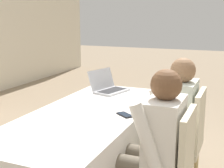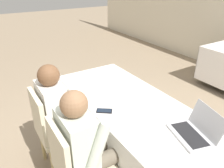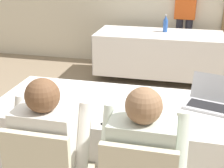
{
  "view_description": "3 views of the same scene",
  "coord_description": "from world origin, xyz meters",
  "px_view_note": "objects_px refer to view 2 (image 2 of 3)",
  "views": [
    {
      "loc": [
        -2.17,
        -1.13,
        1.51
      ],
      "look_at": [
        0.0,
        -0.21,
        0.99
      ],
      "focal_mm": 50.0,
      "sensor_mm": 36.0,
      "label": 1
    },
    {
      "loc": [
        1.52,
        -1.16,
        1.88
      ],
      "look_at": [
        0.0,
        -0.21,
        0.99
      ],
      "focal_mm": 35.0,
      "sensor_mm": 36.0,
      "label": 2
    },
    {
      "loc": [
        0.46,
        -2.16,
        1.79
      ],
      "look_at": [
        0.0,
        -0.21,
        0.99
      ],
      "focal_mm": 50.0,
      "sensor_mm": 36.0,
      "label": 3
    }
  ],
  "objects_px": {
    "chair_near_left": "(53,127)",
    "chair_near_right": "(76,165)",
    "person_checkered_shirt": "(62,111)",
    "laptop": "(195,131)",
    "cell_phone": "(104,111)",
    "person_white_shirt": "(87,145)"
  },
  "relations": [
    {
      "from": "chair_near_right",
      "to": "person_checkered_shirt",
      "type": "bearing_deg",
      "value": -10.35
    },
    {
      "from": "chair_near_left",
      "to": "person_checkered_shirt",
      "type": "bearing_deg",
      "value": -90.0
    },
    {
      "from": "cell_phone",
      "to": "person_white_shirt",
      "type": "relative_size",
      "value": 0.14
    },
    {
      "from": "person_checkered_shirt",
      "to": "person_white_shirt",
      "type": "height_order",
      "value": "same"
    },
    {
      "from": "chair_near_left",
      "to": "chair_near_right",
      "type": "distance_m",
      "value": 0.57
    },
    {
      "from": "cell_phone",
      "to": "chair_near_right",
      "type": "bearing_deg",
      "value": -21.5
    },
    {
      "from": "laptop",
      "to": "chair_near_right",
      "type": "height_order",
      "value": "laptop"
    },
    {
      "from": "laptop",
      "to": "chair_near_right",
      "type": "xyz_separation_m",
      "value": [
        -0.41,
        -0.85,
        -0.26
      ]
    },
    {
      "from": "cell_phone",
      "to": "person_checkered_shirt",
      "type": "xyz_separation_m",
      "value": [
        -0.31,
        -0.31,
        -0.07
      ]
    },
    {
      "from": "person_checkered_shirt",
      "to": "person_white_shirt",
      "type": "relative_size",
      "value": 1.0
    },
    {
      "from": "chair_near_right",
      "to": "laptop",
      "type": "bearing_deg",
      "value": -116.03
    },
    {
      "from": "cell_phone",
      "to": "person_white_shirt",
      "type": "height_order",
      "value": "person_white_shirt"
    },
    {
      "from": "cell_phone",
      "to": "person_white_shirt",
      "type": "bearing_deg",
      "value": -13.65
    },
    {
      "from": "chair_near_right",
      "to": "person_checkered_shirt",
      "type": "distance_m",
      "value": 0.6
    },
    {
      "from": "person_checkered_shirt",
      "to": "person_white_shirt",
      "type": "bearing_deg",
      "value": -180.0
    },
    {
      "from": "cell_phone",
      "to": "chair_near_right",
      "type": "height_order",
      "value": "chair_near_right"
    },
    {
      "from": "cell_phone",
      "to": "chair_near_left",
      "type": "bearing_deg",
      "value": -90.34
    },
    {
      "from": "chair_near_right",
      "to": "person_checkered_shirt",
      "type": "xyz_separation_m",
      "value": [
        -0.57,
        0.1,
        0.16
      ]
    },
    {
      "from": "person_checkered_shirt",
      "to": "person_white_shirt",
      "type": "xyz_separation_m",
      "value": [
        0.57,
        0.0,
        0.0
      ]
    },
    {
      "from": "laptop",
      "to": "cell_phone",
      "type": "relative_size",
      "value": 2.59
    },
    {
      "from": "chair_near_right",
      "to": "person_checkered_shirt",
      "type": "relative_size",
      "value": 0.78
    },
    {
      "from": "person_white_shirt",
      "to": "cell_phone",
      "type": "bearing_deg",
      "value": -50.0
    }
  ]
}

